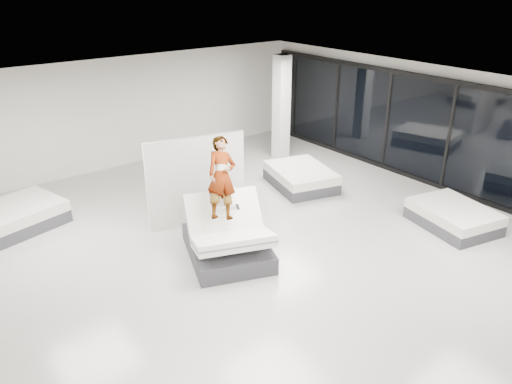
% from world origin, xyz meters
% --- Properties ---
extents(room, '(14.00, 14.04, 3.20)m').
position_xyz_m(room, '(0.00, 0.00, 1.60)').
color(room, beige).
rests_on(room, ground).
extents(hero_bed, '(2.14, 2.44, 1.35)m').
position_xyz_m(hero_bed, '(-0.69, 0.64, 0.41)').
color(hero_bed, '#3B3A3F').
rests_on(hero_bed, floor).
extents(person, '(1.17, 1.78, 1.27)m').
position_xyz_m(person, '(-0.57, 0.96, 1.31)').
color(person, slate).
rests_on(person, hero_bed).
extents(remote, '(0.10, 0.15, 0.08)m').
position_xyz_m(remote, '(-0.49, 0.55, 1.10)').
color(remote, black).
rests_on(remote, person).
extents(divider_panel, '(2.25, 0.62, 2.08)m').
position_xyz_m(divider_panel, '(-0.35, 2.33, 1.04)').
color(divider_panel, silver).
rests_on(divider_panel, floor).
extents(flat_bed_right_far, '(1.88, 2.22, 0.52)m').
position_xyz_m(flat_bed_right_far, '(2.99, 2.46, 0.26)').
color(flat_bed_right_far, '#3B3A3F').
rests_on(flat_bed_right_far, floor).
extents(flat_bed_right_near, '(1.71, 2.05, 0.49)m').
position_xyz_m(flat_bed_right_near, '(4.15, -1.44, 0.25)').
color(flat_bed_right_near, '#3B3A3F').
rests_on(flat_bed_right_near, floor).
extents(flat_bed_left_far, '(2.27, 1.93, 0.54)m').
position_xyz_m(flat_bed_left_far, '(-3.81, 4.65, 0.27)').
color(flat_bed_left_far, '#3B3A3F').
rests_on(flat_bed_left_far, floor).
extents(column, '(0.40, 0.40, 3.20)m').
position_xyz_m(column, '(4.00, 4.50, 1.60)').
color(column, silver).
rests_on(column, floor).
extents(storefront_glazing, '(0.12, 13.40, 2.92)m').
position_xyz_m(storefront_glazing, '(5.90, 0.00, 1.45)').
color(storefront_glazing, '#1B222D').
rests_on(storefront_glazing, floor).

